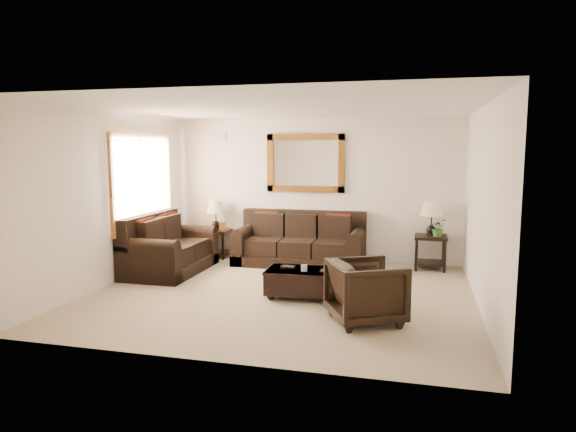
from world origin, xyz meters
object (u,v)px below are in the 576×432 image
(loveseat, at_px, (167,251))
(armchair, at_px, (366,288))
(end_table_right, at_px, (431,225))
(coffee_table, at_px, (308,280))
(end_table_left, at_px, (216,221))
(sofa, at_px, (300,245))

(loveseat, height_order, armchair, loveseat)
(end_table_right, bearing_deg, armchair, -104.86)
(end_table_right, relative_size, armchair, 1.44)
(coffee_table, bearing_deg, end_table_left, 133.89)
(sofa, distance_m, armchair, 3.32)
(loveseat, xyz_separation_m, end_table_left, (0.37, 1.34, 0.36))
(loveseat, relative_size, armchair, 2.11)
(coffee_table, height_order, armchair, armchair)
(loveseat, xyz_separation_m, armchair, (3.60, -1.79, 0.05))
(end_table_right, bearing_deg, end_table_left, 179.69)
(loveseat, distance_m, coffee_table, 2.86)
(sofa, height_order, end_table_right, end_table_right)
(end_table_right, xyz_separation_m, armchair, (-0.82, -3.10, -0.37))
(sofa, relative_size, end_table_right, 1.94)
(loveseat, xyz_separation_m, end_table_right, (4.43, 1.32, 0.42))
(coffee_table, bearing_deg, end_table_right, 50.88)
(sofa, relative_size, armchair, 2.79)
(end_table_left, height_order, armchair, end_table_left)
(end_table_right, bearing_deg, loveseat, -163.43)
(sofa, height_order, end_table_left, end_table_left)
(end_table_right, relative_size, coffee_table, 1.00)
(loveseat, relative_size, coffee_table, 1.47)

